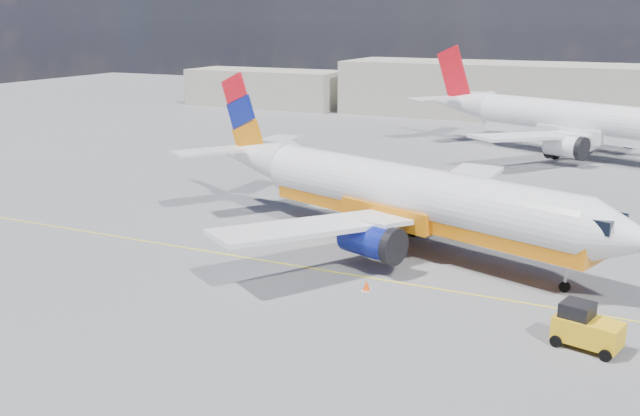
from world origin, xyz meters
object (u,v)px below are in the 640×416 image
at_px(main_jet, 399,195).
at_px(gse_tug, 586,328).
at_px(traffic_cone, 366,286).
at_px(second_jet, 577,122).

bearing_deg(main_jet, gse_tug, -20.89).
bearing_deg(traffic_cone, second_jet, 82.95).
xyz_separation_m(main_jet, gse_tug, (12.53, -10.30, -2.52)).
relative_size(main_jet, gse_tug, 10.90).
relative_size(main_jet, traffic_cone, 55.04).
height_order(main_jet, second_jet, second_jet).
distance_m(second_jet, gse_tug, 48.19).
distance_m(main_jet, second_jet, 38.05).
relative_size(main_jet, second_jet, 0.94).
distance_m(main_jet, gse_tug, 16.42).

